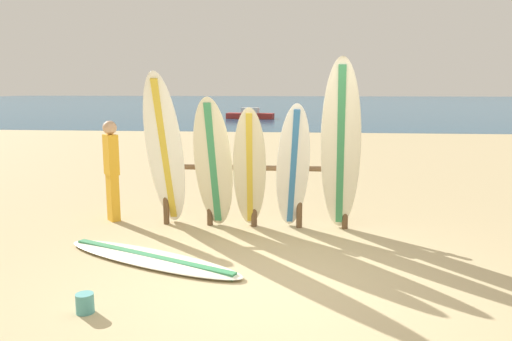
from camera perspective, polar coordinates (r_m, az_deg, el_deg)
The scene contains 12 objects.
ground_plane at distance 5.54m, azimuth 2.15°, elevation -12.98°, with size 120.00×120.00×0.00m, color tan.
ocean_water at distance 63.14m, azimuth 5.17°, elevation 7.69°, with size 120.00×80.00×0.01m, color navy.
surfboard_rack at distance 7.57m, azimuth -0.21°, elevation -1.69°, with size 2.85×0.09×1.06m.
surfboard_leaning_far_left at distance 7.39m, azimuth -10.35°, elevation 2.03°, with size 0.57×1.11×2.35m.
surfboard_leaning_left at distance 7.33m, azimuth -4.90°, elevation 0.72°, with size 0.61×0.73×2.00m.
surfboard_leaning_center_left at distance 7.21m, azimuth -0.74°, elevation 0.08°, with size 0.55×0.93×1.86m.
surfboard_leaning_center at distance 7.22m, azimuth 4.23°, elevation 0.26°, with size 0.59×0.91×1.92m.
surfboard_leaning_center_right at distance 7.02m, azimuth 9.63°, elevation 2.37°, with size 0.65×1.14×2.52m.
surfboard_lying_on_sand at distance 6.38m, azimuth -11.96°, elevation -9.75°, with size 2.67×1.63×0.08m.
beachgoer_standing at distance 8.18m, azimuth -16.16°, elevation 0.46°, with size 0.29×0.30×1.60m.
small_boat_offshore at distance 32.82m, azimuth -0.68°, elevation 6.38°, with size 3.16×1.22×0.71m.
sand_bucket at distance 5.17m, azimuth -18.94°, elevation -14.13°, with size 0.17×0.17×0.19m, color teal.
Camera 1 is at (0.28, -5.11, 2.13)m, focal length 35.05 mm.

